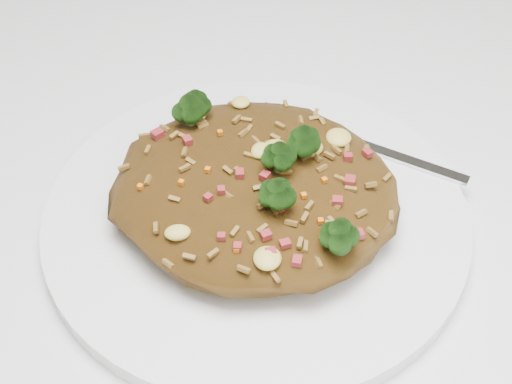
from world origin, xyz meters
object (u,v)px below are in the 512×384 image
(dining_table, at_px, (173,371))
(fried_rice, at_px, (256,180))
(fork, at_px, (369,147))
(plate, at_px, (256,215))

(dining_table, height_order, fried_rice, fried_rice)
(fried_rice, xyz_separation_m, fork, (0.07, 0.07, -0.02))
(fried_rice, relative_size, fork, 1.16)
(fried_rice, height_order, fork, fried_rice)
(plate, relative_size, fork, 1.76)
(plate, relative_size, fried_rice, 1.51)
(dining_table, bearing_deg, fried_rice, 57.08)
(plate, bearing_deg, dining_table, -122.95)
(dining_table, relative_size, fork, 7.53)
(dining_table, distance_m, fried_rice, 0.16)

